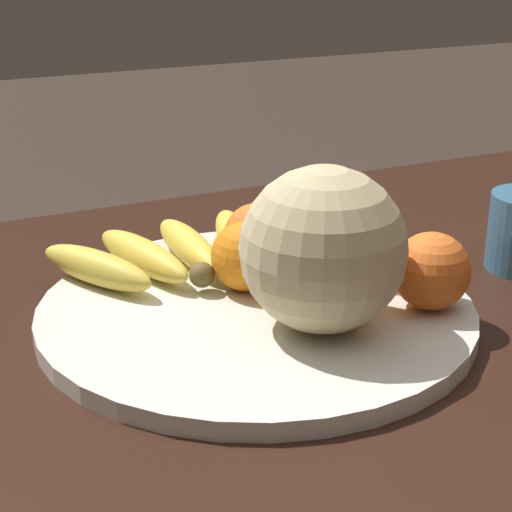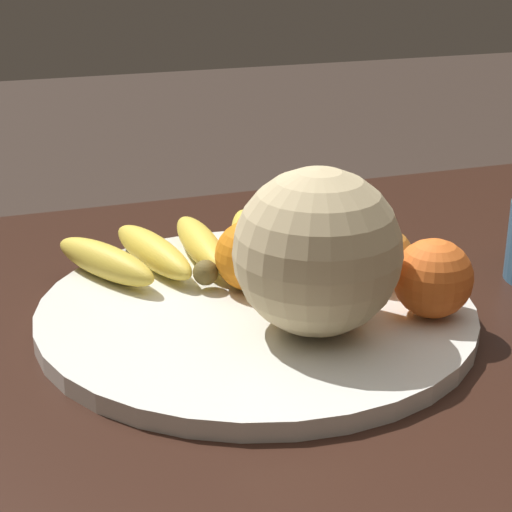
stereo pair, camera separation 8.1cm
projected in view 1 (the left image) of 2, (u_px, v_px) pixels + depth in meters
The scene contains 11 objects.
kitchen_table at pixel (317, 418), 0.84m from camera, with size 1.66×0.94×0.75m.
fruit_bowl at pixel (256, 311), 0.84m from camera, with size 0.43×0.43×0.02m.
melon at pixel (323, 249), 0.76m from camera, with size 0.15×0.15×0.15m.
banana_bunch at pixel (170, 251), 0.91m from camera, with size 0.25×0.18×0.04m.
orange_front_left at pixel (328, 235), 0.92m from camera, with size 0.06×0.06×0.06m.
orange_front_right at pixel (376, 252), 0.88m from camera, with size 0.06×0.06×0.06m.
orange_mid_center at pixel (431, 271), 0.81m from camera, with size 0.08×0.08×0.08m.
orange_back_left at pixel (246, 256), 0.85m from camera, with size 0.07×0.07×0.07m.
orange_back_right at pixel (256, 235), 0.91m from camera, with size 0.07×0.07×0.07m.
orange_top_small at pixel (325, 255), 0.87m from camera, with size 0.06×0.06×0.06m.
produce_tag at pixel (295, 273), 0.90m from camera, with size 0.09×0.08×0.00m.
Camera 1 is at (-0.37, -0.62, 1.12)m, focal length 60.00 mm.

